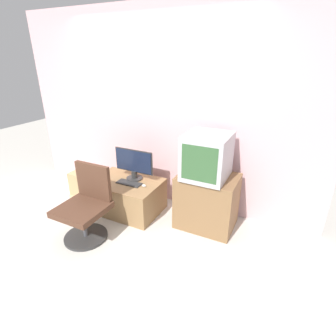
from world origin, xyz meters
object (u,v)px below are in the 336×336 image
crt_tv (207,156)px  office_chair (86,208)px  keyboard (129,183)px  cardboard_box_lower (82,200)px  main_monitor (134,164)px  mouse (144,186)px

crt_tv → office_chair: (-1.16, -0.80, -0.56)m
keyboard → office_chair: bearing=-105.5°
keyboard → crt_tv: size_ratio=0.63×
crt_tv → keyboard: bearing=-170.5°
office_chair → cardboard_box_lower: size_ratio=3.81×
main_monitor → office_chair: main_monitor is taller
crt_tv → cardboard_box_lower: bearing=-168.2°
main_monitor → mouse: 0.34m
main_monitor → keyboard: main_monitor is taller
main_monitor → mouse: (0.24, -0.15, -0.20)m
mouse → main_monitor: bearing=148.3°
crt_tv → cardboard_box_lower: 1.91m
keyboard → cardboard_box_lower: bearing=-165.1°
keyboard → crt_tv: crt_tv is taller
office_chair → main_monitor: bearing=78.6°
main_monitor → cardboard_box_lower: (-0.69, -0.34, -0.54)m
crt_tv → cardboard_box_lower: crt_tv is taller
crt_tv → cardboard_box_lower: (-1.69, -0.35, -0.83)m
keyboard → mouse: (0.22, 0.01, 0.01)m
keyboard → crt_tv: 1.11m
cardboard_box_lower → office_chair: bearing=-40.1°
main_monitor → cardboard_box_lower: bearing=-153.4°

